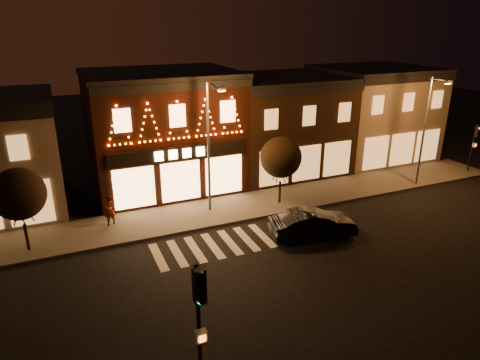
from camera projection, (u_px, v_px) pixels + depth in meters
ground at (242, 285)px, 20.02m from camera, size 120.00×120.00×0.00m
sidewalk_far at (221, 210)px, 27.61m from camera, size 44.00×4.00×0.15m
building_pulp at (163, 130)px, 30.57m from camera, size 10.20×8.34×8.30m
building_right_a at (281, 124)px, 34.26m from camera, size 9.20×8.28×7.50m
building_right_b at (372, 113)px, 37.55m from camera, size 9.20×8.28×7.80m
traffic_signal_near at (200, 310)px, 12.57m from camera, size 0.35×0.51×4.94m
traffic_signal_far at (475, 138)px, 33.60m from camera, size 0.33×0.44×3.79m
streetlamp_mid at (210, 139)px, 25.72m from camera, size 0.66×1.83×7.99m
streetlamp_right at (427, 124)px, 30.15m from camera, size 0.53×1.78×7.75m
tree_left at (18, 194)px, 21.70m from camera, size 2.69×2.69×4.50m
tree_right at (281, 157)px, 27.57m from camera, size 2.67×2.67×4.46m
dark_sedan at (313, 224)px, 24.15m from camera, size 5.08×2.46×1.60m
pedestrian at (110, 210)px, 25.23m from camera, size 0.77×0.60×1.84m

